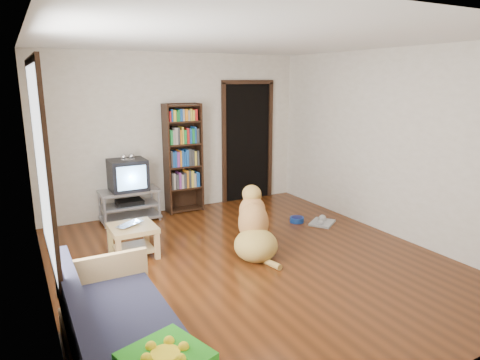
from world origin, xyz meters
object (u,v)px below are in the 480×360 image
dog_bowl (297,220)px  coffee_table (133,235)px  tv_stand (130,204)px  crt_tv (127,174)px  sofa (122,346)px  dog (254,229)px  laptop (133,225)px  bookshelf (183,152)px  grey_rag (322,223)px

dog_bowl → coffee_table: bearing=-178.0°
dog_bowl → tv_stand: bearing=149.8°
dog_bowl → coffee_table: 2.60m
crt_tv → sofa: (-0.97, -3.65, -0.48)m
crt_tv → dog: crt_tv is taller
tv_stand → dog: 2.32m
laptop → sofa: size_ratio=0.20×
dog_bowl → crt_tv: 2.73m
coffee_table → crt_tv: bearing=77.6°
crt_tv → coffee_table: size_ratio=1.05×
tv_stand → bookshelf: size_ratio=0.50×
tv_stand → coffee_table: size_ratio=1.64×
tv_stand → sofa: sofa is taller
bookshelf → coffee_table: 2.09m
dog_bowl → coffee_table: (-2.59, -0.09, 0.24)m
bookshelf → grey_rag: bearing=-45.8°
dog_bowl → dog: 1.44m
dog_bowl → coffee_table: size_ratio=0.40×
laptop → dog_bowl: bearing=-30.7°
dog_bowl → sofa: size_ratio=0.12×
laptop → grey_rag: 2.92m
crt_tv → sofa: crt_tv is taller
laptop → sofa: (-0.66, -2.19, -0.15)m
grey_rag → dog: (-1.50, -0.49, 0.31)m
sofa → dog: 2.58m
laptop → bookshelf: size_ratio=0.20×
bookshelf → dog_bowl: bearing=-47.0°
crt_tv → dog: (1.07, -2.08, -0.42)m
sofa → coffee_table: (0.66, 2.22, 0.02)m
grey_rag → tv_stand: bearing=148.5°
bookshelf → sofa: size_ratio=1.00×
tv_stand → crt_tv: 0.47m
sofa → coffee_table: size_ratio=3.27×
laptop → coffee_table: 0.14m
dog_bowl → laptop: bearing=-177.4°
crt_tv → coffee_table: (-0.32, -1.43, -0.46)m
laptop → crt_tv: bearing=44.4°
dog_bowl → dog: bearing=-148.5°
dog_bowl → bookshelf: size_ratio=0.12×
grey_rag → sofa: (-3.54, -2.06, 0.25)m
laptop → bookshelf: (1.27, 1.54, 0.59)m
dog_bowl → bookshelf: (-1.32, 1.42, 0.96)m
grey_rag → bookshelf: 2.52m
dog_bowl → coffee_table: coffee_table is taller
coffee_table → dog: 1.53m
bookshelf → laptop: bearing=-129.5°
grey_rag → sofa: bearing=-149.9°
tv_stand → bookshelf: bearing=5.6°
dog_bowl → tv_stand: tv_stand is taller
tv_stand → coffee_table: tv_stand is taller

